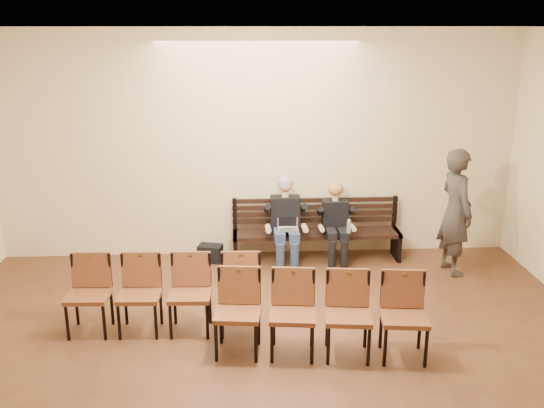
% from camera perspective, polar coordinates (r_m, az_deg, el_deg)
% --- Properties ---
extents(room_walls, '(8.02, 10.01, 3.51)m').
position_cam_1_polar(room_walls, '(5.04, 0.18, 5.00)').
color(room_walls, beige).
rests_on(room_walls, ground).
extents(bench, '(2.60, 0.90, 0.45)m').
position_cam_1_polar(bench, '(9.48, 4.19, -3.91)').
color(bench, black).
rests_on(bench, ground).
extents(seated_man, '(0.55, 0.76, 1.32)m').
position_cam_1_polar(seated_man, '(9.17, 1.29, -1.70)').
color(seated_man, black).
rests_on(seated_man, ground).
extents(seated_woman, '(0.48, 0.66, 1.11)m').
position_cam_1_polar(seated_woman, '(9.29, 6.00, -2.22)').
color(seated_woman, black).
rests_on(seated_woman, ground).
extents(laptop, '(0.35, 0.31, 0.22)m').
position_cam_1_polar(laptop, '(9.05, 1.53, -2.63)').
color(laptop, '#B9B9BE').
rests_on(laptop, bench).
extents(water_bottle, '(0.07, 0.07, 0.21)m').
position_cam_1_polar(water_bottle, '(9.06, 7.22, -2.77)').
color(water_bottle, silver).
rests_on(water_bottle, bench).
extents(bag, '(0.41, 0.33, 0.26)m').
position_cam_1_polar(bag, '(9.45, -5.82, -4.63)').
color(bag, black).
rests_on(bag, ground).
extents(passerby, '(0.65, 0.86, 2.14)m').
position_cam_1_polar(passerby, '(9.11, 16.98, 0.13)').
color(passerby, '#342F2A').
rests_on(passerby, ground).
extents(chair_row_front, '(2.30, 0.60, 0.94)m').
position_cam_1_polar(chair_row_front, '(7.33, -10.08, -8.47)').
color(chair_row_front, brown).
rests_on(chair_row_front, ground).
extents(chair_row_back, '(2.36, 0.77, 0.95)m').
position_cam_1_polar(chair_row_back, '(6.76, 4.57, -10.46)').
color(chair_row_back, brown).
rests_on(chair_row_back, ground).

